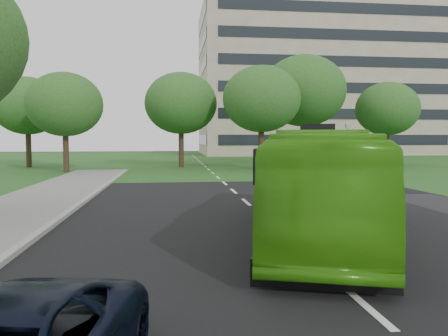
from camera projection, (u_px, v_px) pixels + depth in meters
name	position (u px, v px, depth m)	size (l,w,h in m)	color
ground	(279.00, 231.00, 13.34)	(160.00, 160.00, 0.00)	black
street_surfaces	(207.00, 172.00, 35.83)	(120.00, 120.00, 0.15)	black
office_building	(316.00, 83.00, 76.43)	(40.10, 20.10, 25.00)	gray
tree_park_a	(65.00, 105.00, 35.67)	(6.17, 6.17, 8.19)	black
tree_park_b	(181.00, 103.00, 41.70)	(6.93, 6.93, 9.08)	black
tree_park_c	(261.00, 99.00, 38.80)	(6.97, 6.97, 9.25)	black
tree_park_d	(304.00, 91.00, 43.73)	(8.40, 8.40, 11.11)	black
tree_park_e	(387.00, 109.00, 44.38)	(6.37, 6.37, 8.49)	black
tree_park_f	(27.00, 106.00, 41.64)	(6.48, 6.48, 8.65)	black
bus	(317.00, 183.00, 12.82)	(2.56, 10.96, 3.05)	#3C9912
sedan	(329.00, 172.00, 26.78)	(1.59, 4.57, 1.50)	silver
camera_pole	(347.00, 142.00, 33.14)	(0.33, 0.28, 3.90)	gray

